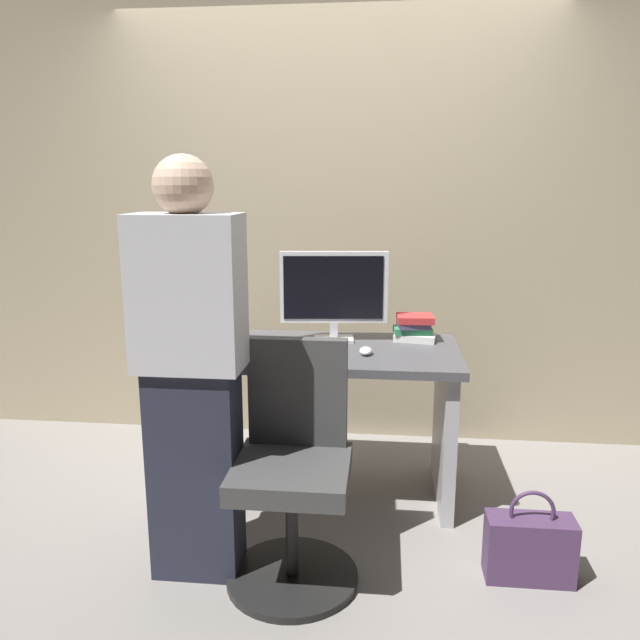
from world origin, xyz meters
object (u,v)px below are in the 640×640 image
desk (321,395)px  mouse (366,351)px  handbag (529,547)px  keyboard (298,350)px  book_stack (414,328)px  monitor (334,291)px  cup_near_keyboard (231,344)px  office_chair (294,474)px  person_at_desk (192,371)px  cup_by_monitor (238,331)px

desk → mouse: bearing=-23.4°
handbag → keyboard: bearing=150.6°
book_stack → handbag: book_stack is taller
monitor → cup_near_keyboard: 0.58m
desk → keyboard: bearing=-141.1°
office_chair → handbag: 0.97m
cup_near_keyboard → book_stack: bearing=20.5°
person_at_desk → handbag: 1.49m
keyboard → mouse: mouse is taller
keyboard → mouse: (0.33, -0.01, 0.01)m
keyboard → handbag: (1.00, -0.56, -0.63)m
keyboard → mouse: 0.33m
cup_near_keyboard → book_stack: book_stack is taller
desk → monitor: monitor is taller
book_stack → handbag: (0.44, -0.84, -0.68)m
monitor → mouse: bearing=-54.7°
person_at_desk → cup_near_keyboard: 0.59m
monitor → keyboard: size_ratio=1.26×
keyboard → cup_near_keyboard: size_ratio=4.96×
cup_near_keyboard → book_stack: size_ratio=0.39×
person_at_desk → mouse: (0.64, 0.62, -0.07)m
book_stack → desk: bearing=-156.7°
cup_by_monitor → handbag: 1.68m
office_chair → mouse: office_chair is taller
mouse → book_stack: (0.24, 0.29, 0.05)m
person_at_desk → monitor: (0.47, 0.86, 0.17)m
desk → cup_near_keyboard: bearing=-162.8°
office_chair → cup_by_monitor: size_ratio=11.28×
person_at_desk → handbag: (1.31, 0.07, -0.70)m
monitor → book_stack: monitor is taller
cup_by_monitor → book_stack: book_stack is taller
monitor → book_stack: bearing=6.8°
monitor → keyboard: monitor is taller
person_at_desk → mouse: bearing=44.1°
office_chair → book_stack: office_chair is taller
mouse → office_chair: bearing=-112.9°
cup_by_monitor → book_stack: bearing=4.4°
mouse → handbag: bearing=-39.3°
cup_by_monitor → handbag: (1.33, -0.77, -0.66)m
keyboard → cup_by_monitor: size_ratio=5.16×
office_chair → keyboard: bearing=96.4°
office_chair → mouse: size_ratio=9.40×
cup_near_keyboard → handbag: bearing=-21.5°
mouse → cup_near_keyboard: bearing=-177.0°
mouse → person_at_desk: bearing=-135.9°
person_at_desk → keyboard: 0.71m
person_at_desk → cup_near_keyboard: bearing=89.5°
desk → handbag: size_ratio=3.54×
handbag → mouse: bearing=140.7°
handbag → office_chair: bearing=-176.6°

